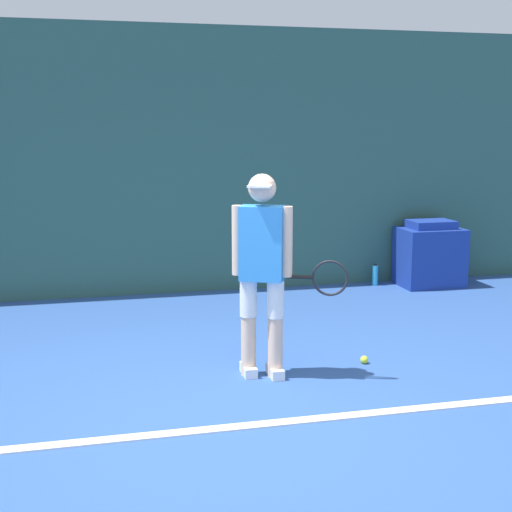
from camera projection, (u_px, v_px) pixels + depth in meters
name	position (u px, v px, depth m)	size (l,w,h in m)	color
ground_plane	(240.00, 415.00, 5.00)	(24.00, 24.00, 0.00)	#2D5193
back_wall	(170.00, 162.00, 8.40)	(24.00, 0.10, 3.15)	#2D564C
court_baseline	(247.00, 426.00, 4.80)	(21.60, 0.10, 0.01)	white
tennis_player	(263.00, 266.00, 5.63)	(0.85, 0.45, 1.64)	beige
tennis_ball	(364.00, 360.00, 6.08)	(0.07, 0.07, 0.07)	#D1E533
covered_chair	(430.00, 255.00, 8.98)	(0.77, 0.58, 0.83)	navy
water_bottle	(375.00, 275.00, 9.03)	(0.07, 0.07, 0.28)	#33ADD6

